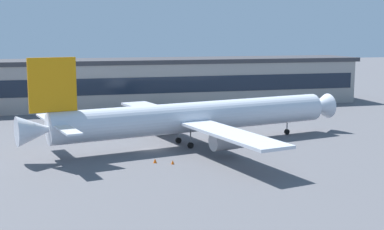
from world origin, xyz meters
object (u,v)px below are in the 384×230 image
airliner (193,117)px  follow_me_car (164,108)px  traffic_cone_2 (173,162)px  traffic_cone_0 (155,161)px  pushback_tractor (214,111)px  belt_loader (107,114)px

airliner → follow_me_car: bearing=85.8°
airliner → traffic_cone_2: size_ratio=97.56×
traffic_cone_0 → follow_me_car: bearing=76.6°
pushback_tractor → follow_me_car: 13.67m
traffic_cone_0 → traffic_cone_2: traffic_cone_0 is taller
traffic_cone_0 → pushback_tractor: bearing=62.1°
airliner → traffic_cone_2: (-7.04, -13.45, -4.95)m
airliner → pushback_tractor: 37.19m
belt_loader → traffic_cone_0: 47.53m
airliner → follow_me_car: airliner is taller
follow_me_car → airliner: bearing=-94.2°
follow_me_car → belt_loader: bearing=-160.0°
belt_loader → airliner: bearing=-70.6°
belt_loader → follow_me_car: (15.51, 5.64, -0.06)m
pushback_tractor → traffic_cone_2: bearing=-114.6°
belt_loader → traffic_cone_0: size_ratio=8.96×
airliner → pushback_tractor: bearing=66.7°
follow_me_car → traffic_cone_2: bearing=-100.4°
traffic_cone_0 → belt_loader: bearing=93.4°
pushback_tractor → belt_loader: 27.15m
follow_me_car → traffic_cone_0: size_ratio=6.37×
belt_loader → traffic_cone_2: 49.28m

